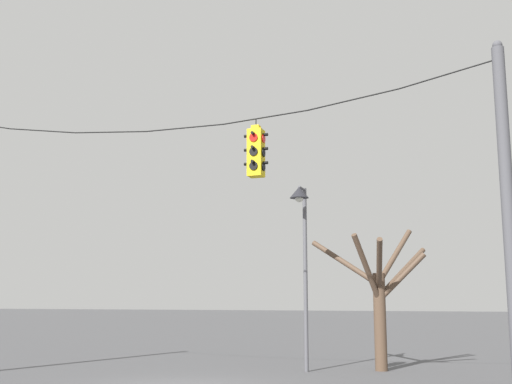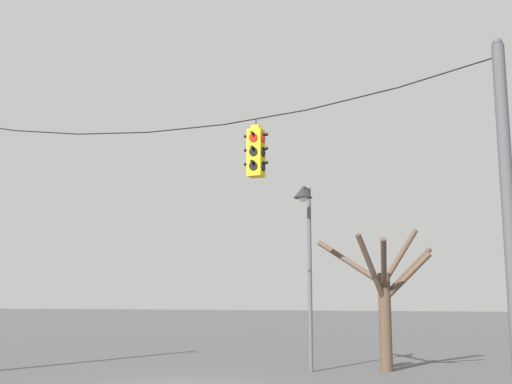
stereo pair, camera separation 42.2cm
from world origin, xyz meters
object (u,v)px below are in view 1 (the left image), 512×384
Objects in this scene: traffic_light_near_left_pole at (256,152)px; bare_tree at (380,294)px; street_lamp at (302,226)px; utility_pole_right at (508,216)px.

bare_tree is at bearing 70.17° from traffic_light_near_left_pole.
traffic_light_near_left_pole reaches higher than street_lamp.
traffic_light_near_left_pole is 4.39m from street_lamp.
utility_pole_right is 6.65m from bare_tree.
utility_pole_right is 6.87m from street_lamp.
traffic_light_near_left_pole is 0.26× the size of street_lamp.
utility_pole_right is 5.44× the size of traffic_light_near_left_pole.
utility_pole_right is 1.40× the size of street_lamp.
utility_pole_right is 1.77× the size of bare_tree.
utility_pole_right reaches higher than bare_tree.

